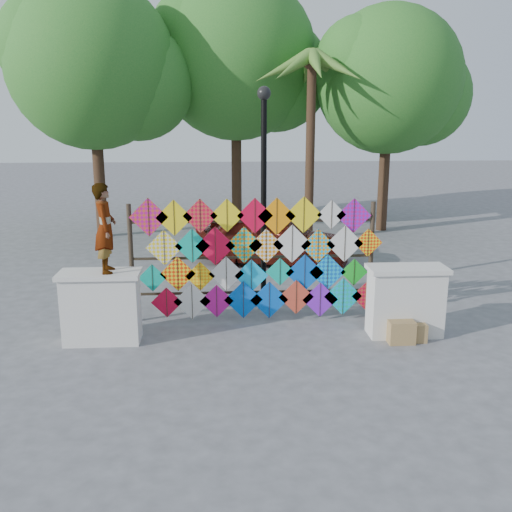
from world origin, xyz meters
name	(u,v)px	position (x,y,z in m)	size (l,w,h in m)	color
ground	(255,334)	(0.00, 0.00, 0.00)	(80.00, 80.00, 0.00)	gray
parapet_left	(101,307)	(-2.70, -0.20, 0.65)	(1.40, 0.65, 1.28)	silver
parapet_right	(406,301)	(2.70, -0.20, 0.65)	(1.40, 0.65, 1.28)	silver
kite_rack	(258,259)	(0.10, 0.72, 1.22)	(4.95, 0.24, 2.42)	#2F241A
tree_west	(95,66)	(-4.40, 9.03, 5.38)	(5.85, 5.20, 8.01)	#44271D
tree_mid	(239,59)	(0.11, 11.03, 5.77)	(6.30, 5.60, 8.61)	#44271D
tree_east	(391,81)	(5.09, 9.53, 4.99)	(5.40, 4.80, 7.42)	#44271D
palm_tree	(312,79)	(2.20, 8.00, 4.95)	(3.62, 3.62, 5.83)	#44271D
vendor_woman	(105,228)	(-2.55, -0.20, 2.04)	(0.56, 0.37, 1.53)	#99999E
sedan	(273,238)	(0.80, 5.08, 0.70)	(1.66, 4.13, 1.41)	#4F140D
lamppost	(264,175)	(0.30, 2.00, 2.69)	(0.28, 0.28, 4.46)	black
cardboard_box_near	(400,331)	(2.53, -0.53, 0.20)	(0.46, 0.41, 0.41)	tan
cardboard_box_far	(414,331)	(2.79, -0.48, 0.16)	(0.39, 0.36, 0.33)	tan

